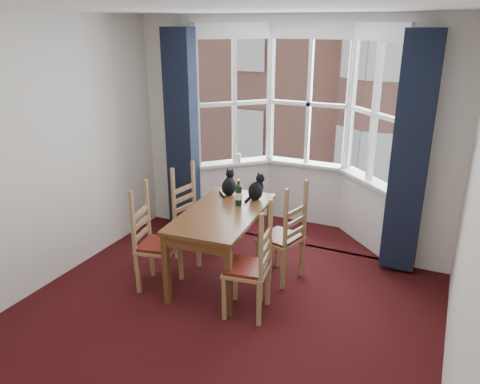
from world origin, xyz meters
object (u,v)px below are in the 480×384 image
Objects in this scene: dining_table at (223,220)px; chair_right_far at (288,241)px; chair_left_near at (150,245)px; candle_tall at (239,158)px; wine_bottle at (239,194)px; chair_left_far at (191,219)px; chair_right_near at (256,271)px; cat_left at (229,185)px; cat_right at (256,189)px.

chair_right_far is (0.66, 0.25, -0.23)m from dining_table.
chair_right_far is at bearing 21.11° from dining_table.
candle_tall is (0.09, 2.01, 0.46)m from chair_left_near.
chair_right_far is at bearing 1.67° from wine_bottle.
chair_right_far is at bearing -3.74° from chair_left_far.
chair_left_near is 1.00× the size of chair_right_near.
wine_bottle reaches higher than chair_right_near.
candle_tall reaches higher than chair_left_near.
dining_table is at bearing 141.20° from chair_right_near.
chair_right_near is 7.47× the size of candle_tall.
candle_tall reaches higher than chair_left_far.
candle_tall is (-0.37, 1.05, 0.01)m from cat_left.
cat_left is at bearing 163.40° from chair_right_far.
cat_right reaches higher than chair_right_far.
cat_left is 0.35m from cat_right.
candle_tall is at bearing 119.11° from chair_right_near.
dining_table is 1.66m from candle_tall.
chair_left_near is 1.23m from chair_right_near.
chair_left_near is at bearing -92.69° from candle_tall.
dining_table is at bearing -28.97° from chair_left_far.
cat_left is at bearing 177.88° from cat_right.
wine_bottle is at bearing 44.55° from chair_left_near.
chair_left_far is 1.00× the size of chair_right_near.
chair_right_near is 3.11× the size of wine_bottle.
wine_bottle is (-0.52, 0.72, 0.46)m from chair_right_near.
dining_table is 12.05× the size of candle_tall.
chair_left_far is 1.00× the size of chair_right_far.
dining_table is 1.61× the size of chair_left_far.
chair_left_far is at bearing 176.26° from chair_right_far.
chair_left_far is 0.83m from wine_bottle.
chair_right_far is 0.69m from cat_right.
wine_bottle reaches higher than chair_left_far.
candle_tall is at bearing 132.49° from chair_right_far.
chair_left_near is 0.80m from chair_left_far.
dining_table is 0.73m from chair_left_far.
candle_tall is (-0.61, 1.31, 0.00)m from wine_bottle.
cat_left is at bearing 20.13° from chair_left_far.
cat_right reaches higher than candle_tall.
cat_right reaches higher than chair_left_far.
dining_table is 0.80m from chair_right_near.
wine_bottle is (-0.58, -0.02, 0.46)m from chair_right_far.
chair_left_near is at bearing -115.82° from cat_left.
wine_bottle is at bearing 125.89° from chair_right_near.
wine_bottle is at bearing -8.23° from chair_left_far.
chair_left_far is 0.92m from cat_right.
dining_table is at bearing -110.69° from cat_right.
chair_right_far reaches higher than dining_table.
chair_left_near is at bearing -150.95° from chair_right_far.
chair_right_near is (1.23, -0.02, 0.00)m from chair_left_near.
cat_right is (0.35, -0.01, 0.00)m from cat_left.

